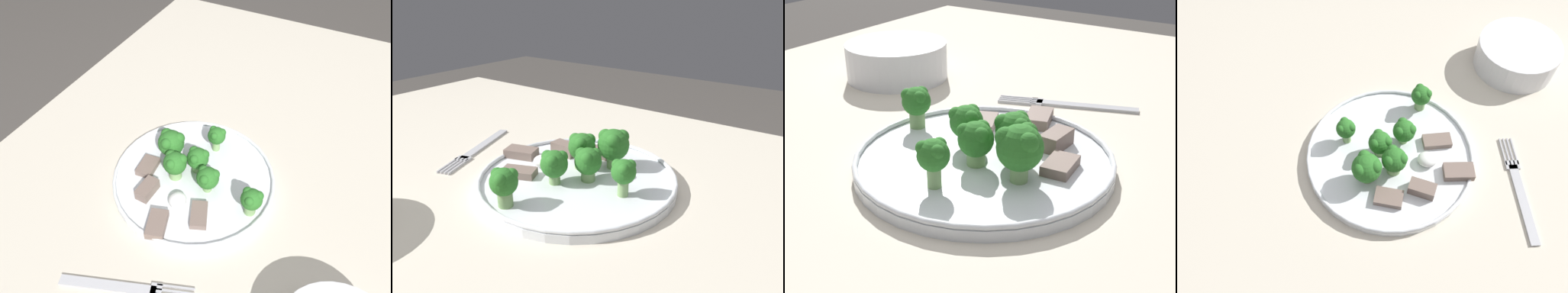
{
  "view_description": "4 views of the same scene",
  "coord_description": "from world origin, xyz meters",
  "views": [
    {
      "loc": [
        0.37,
        0.11,
        1.25
      ],
      "look_at": [
        -0.05,
        -0.1,
        0.78
      ],
      "focal_mm": 35.0,
      "sensor_mm": 36.0,
      "label": 1
    },
    {
      "loc": [
        -0.32,
        0.3,
        0.99
      ],
      "look_at": [
        -0.02,
        -0.12,
        0.77
      ],
      "focal_mm": 35.0,
      "sensor_mm": 36.0,
      "label": 2
    },
    {
      "loc": [
        -0.47,
        -0.39,
        1.0
      ],
      "look_at": [
        -0.03,
        -0.09,
        0.75
      ],
      "focal_mm": 50.0,
      "sensor_mm": 36.0,
      "label": 3
    },
    {
      "loc": [
        0.05,
        -0.43,
        1.29
      ],
      "look_at": [
        -0.05,
        -0.11,
        0.77
      ],
      "focal_mm": 35.0,
      "sensor_mm": 36.0,
      "label": 4
    }
  ],
  "objects": [
    {
      "name": "meat_slice_rear_slice",
      "position": [
        0.1,
        -0.1,
        0.74
      ],
      "size": [
        0.06,
        0.04,
        0.01
      ],
      "color": "#756056",
      "rests_on": "dinner_plate"
    },
    {
      "name": "meat_slice_front_slice",
      "position": [
        0.05,
        -0.05,
        0.74
      ],
      "size": [
        0.06,
        0.04,
        0.01
      ],
      "color": "#756056",
      "rests_on": "dinner_plate"
    },
    {
      "name": "broccoli_floret_center_left",
      "position": [
        -0.04,
        -0.15,
        0.77
      ],
      "size": [
        0.05,
        0.05,
        0.06
      ],
      "color": "#7FA866",
      "rests_on": "dinner_plate"
    },
    {
      "name": "sauce_dollop",
      "position": [
        0.04,
        -0.09,
        0.74
      ],
      "size": [
        0.03,
        0.03,
        0.02
      ],
      "color": "white",
      "rests_on": "dinner_plate"
    },
    {
      "name": "broccoli_floret_front_left",
      "position": [
        -0.1,
        -0.09,
        0.77
      ],
      "size": [
        0.03,
        0.03,
        0.05
      ],
      "color": "#7FA866",
      "rests_on": "dinner_plate"
    },
    {
      "name": "broccoli_floret_mid_cluster",
      "position": [
        -0.01,
        -0.12,
        0.77
      ],
      "size": [
        0.04,
        0.04,
        0.06
      ],
      "color": "#7FA866",
      "rests_on": "dinner_plate"
    },
    {
      "name": "fork",
      "position": [
        0.2,
        -0.09,
        0.72
      ],
      "size": [
        0.08,
        0.19,
        0.0
      ],
      "color": "#B2B2B7",
      "rests_on": "table"
    },
    {
      "name": "broccoli_floret_back_left",
      "position": [
        -0.04,
        -0.09,
        0.76
      ],
      "size": [
        0.04,
        0.04,
        0.05
      ],
      "color": "#7FA866",
      "rests_on": "dinner_plate"
    },
    {
      "name": "dinner_plate",
      "position": [
        -0.02,
        -0.09,
        0.73
      ],
      "size": [
        0.29,
        0.29,
        0.02
      ],
      "color": "white",
      "rests_on": "table"
    },
    {
      "name": "table",
      "position": [
        0.0,
        0.0,
        0.63
      ],
      "size": [
        1.36,
        0.96,
        0.72
      ],
      "color": "beige",
      "rests_on": "ground_plane"
    },
    {
      "name": "cream_bowl",
      "position": [
        0.16,
        0.2,
        0.75
      ],
      "size": [
        0.16,
        0.16,
        0.06
      ],
      "color": "silver",
      "rests_on": "table"
    },
    {
      "name": "meat_slice_middle_slice",
      "position": [
        0.0,
        -0.18,
        0.74
      ],
      "size": [
        0.05,
        0.03,
        0.01
      ],
      "color": "#756056",
      "rests_on": "dinner_plate"
    },
    {
      "name": "meat_slice_edge_slice",
      "position": [
        0.05,
        -0.15,
        0.74
      ],
      "size": [
        0.04,
        0.03,
        0.02
      ],
      "color": "#756056",
      "rests_on": "dinner_plate"
    },
    {
      "name": "broccoli_floret_near_rim_left",
      "position": [
        0.01,
        0.02,
        0.77
      ],
      "size": [
        0.04,
        0.04,
        0.05
      ],
      "color": "#7FA866",
      "rests_on": "dinner_plate"
    },
    {
      "name": "broccoli_floret_center_back",
      "position": [
        -0.01,
        -0.06,
        0.76
      ],
      "size": [
        0.04,
        0.04,
        0.05
      ],
      "color": "#7FA866",
      "rests_on": "dinner_plate"
    }
  ]
}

